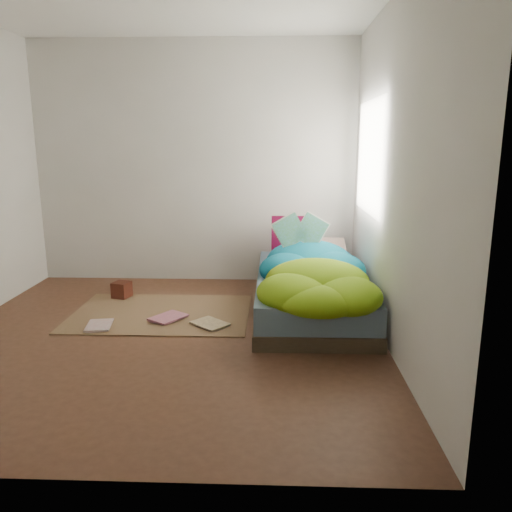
{
  "coord_description": "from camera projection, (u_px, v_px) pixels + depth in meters",
  "views": [
    {
      "loc": [
        0.88,
        -3.74,
        1.54
      ],
      "look_at": [
        0.71,
        0.75,
        0.51
      ],
      "focal_mm": 35.0,
      "sensor_mm": 36.0,
      "label": 1
    }
  ],
  "objects": [
    {
      "name": "pillow_magenta",
      "position": [
        293.0,
        238.0,
        5.17
      ],
      "size": [
        0.44,
        0.14,
        0.44
      ],
      "primitive_type": "cube",
      "rotation": [
        0.0,
        0.0,
        0.0
      ],
      "color": "#4D0527",
      "rests_on": "bed"
    },
    {
      "name": "duvet",
      "position": [
        313.0,
        262.0,
        4.35
      ],
      "size": [
        0.96,
        1.84,
        0.34
      ],
      "primitive_type": null,
      "color": "#085A81",
      "rests_on": "bed"
    },
    {
      "name": "floor_book_c",
      "position": [
        200.0,
        327.0,
        4.17
      ],
      "size": [
        0.36,
        0.36,
        0.02
      ],
      "primitive_type": "imported",
      "rotation": [
        0.0,
        0.0,
        0.83
      ],
      "color": "tan",
      "rests_on": "rug"
    },
    {
      "name": "ground",
      "position": [
        165.0,
        337.0,
        4.02
      ],
      "size": [
        3.5,
        3.5,
        0.0
      ],
      "primitive_type": "cube",
      "color": "#45291A",
      "rests_on": "ground"
    },
    {
      "name": "wooden_box",
      "position": [
        122.0,
        290.0,
        5.0
      ],
      "size": [
        0.19,
        0.19,
        0.16
      ],
      "primitive_type": "cube",
      "rotation": [
        0.0,
        0.0,
        -0.29
      ],
      "color": "#3D1B0E",
      "rests_on": "rug"
    },
    {
      "name": "floor_book_b",
      "position": [
        160.0,
        315.0,
        4.45
      ],
      "size": [
        0.36,
        0.38,
        0.03
      ],
      "primitive_type": "imported",
      "rotation": [
        0.0,
        0.0,
        -0.61
      ],
      "color": "#C16F77",
      "rests_on": "rug"
    },
    {
      "name": "rug",
      "position": [
        161.0,
        313.0,
        4.56
      ],
      "size": [
        1.6,
        1.1,
        0.01
      ],
      "primitive_type": "cube",
      "color": "brown",
      "rests_on": "ground"
    },
    {
      "name": "floor_book_a",
      "position": [
        87.0,
        326.0,
        4.2
      ],
      "size": [
        0.24,
        0.31,
        0.02
      ],
      "primitive_type": "imported",
      "rotation": [
        0.0,
        0.0,
        0.15
      ],
      "color": "beige",
      "rests_on": "rug"
    },
    {
      "name": "room_walls",
      "position": [
        157.0,
        129.0,
        3.66
      ],
      "size": [
        3.54,
        3.54,
        2.62
      ],
      "color": "beige",
      "rests_on": "ground"
    },
    {
      "name": "open_book",
      "position": [
        301.0,
        220.0,
        4.71
      ],
      "size": [
        0.45,
        0.16,
        0.27
      ],
      "primitive_type": null,
      "rotation": [
        0.0,
        0.0,
        0.14
      ],
      "color": "#357E29",
      "rests_on": "duvet"
    },
    {
      "name": "pillow_floral",
      "position": [
        316.0,
        249.0,
        5.35
      ],
      "size": [
        0.64,
        0.42,
        0.14
      ],
      "primitive_type": "cube",
      "rotation": [
        0.0,
        0.0,
        -0.06
      ],
      "color": "beige",
      "rests_on": "bed"
    },
    {
      "name": "bed",
      "position": [
        311.0,
        292.0,
        4.64
      ],
      "size": [
        1.0,
        2.0,
        0.34
      ],
      "color": "#342A1C",
      "rests_on": "ground"
    }
  ]
}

